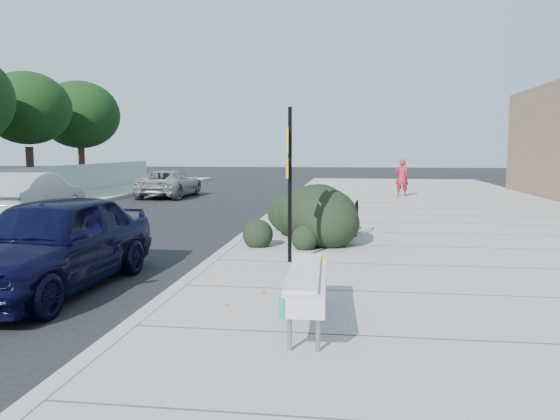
{
  "coord_description": "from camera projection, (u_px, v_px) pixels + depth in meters",
  "views": [
    {
      "loc": [
        2.69,
        -10.13,
        2.28
      ],
      "look_at": [
        1.17,
        1.25,
        1.0
      ],
      "focal_mm": 35.0,
      "sensor_mm": 36.0,
      "label": 1
    }
  ],
  "objects": [
    {
      "name": "curb_near",
      "position": [
        257.0,
        227.0,
        15.5
      ],
      "size": [
        0.22,
        50.0,
        0.17
      ],
      "primitive_type": "cube",
      "color": "#9E9E99",
      "rests_on": "ground"
    },
    {
      "name": "hedge",
      "position": [
        304.0,
        207.0,
        13.42
      ],
      "size": [
        2.14,
        3.94,
        1.44
      ],
      "primitive_type": "ellipsoid",
      "rotation": [
        0.0,
        0.0,
        -0.06
      ],
      "color": "black",
      "rests_on": "sidewalk_near"
    },
    {
      "name": "sedan_navy",
      "position": [
        52.0,
        243.0,
        8.81
      ],
      "size": [
        1.97,
        4.63,
        1.56
      ],
      "primitive_type": "imported",
      "rotation": [
        0.0,
        0.0,
        -0.03
      ],
      "color": "black",
      "rests_on": "ground"
    },
    {
      "name": "sign_post",
      "position": [
        289.0,
        176.0,
        10.19
      ],
      "size": [
        0.14,
        0.33,
        2.91
      ],
      "rotation": [
        0.0,
        0.0,
        0.21
      ],
      "color": "black",
      "rests_on": "sidewalk_near"
    },
    {
      "name": "suv_silver",
      "position": [
        170.0,
        184.0,
        26.09
      ],
      "size": [
        2.16,
        4.63,
        1.28
      ],
      "primitive_type": "imported",
      "rotation": [
        0.0,
        0.0,
        3.14
      ],
      "color": "gray",
      "rests_on": "ground"
    },
    {
      "name": "tree_far_f",
      "position": [
        80.0,
        115.0,
        30.48
      ],
      "size": [
        4.4,
        4.4,
        6.07
      ],
      "color": "#332114",
      "rests_on": "ground"
    },
    {
      "name": "wagon_silver",
      "position": [
        31.0,
        198.0,
        16.79
      ],
      "size": [
        2.27,
        5.01,
        1.59
      ],
      "primitive_type": "imported",
      "rotation": [
        0.0,
        0.0,
        3.27
      ],
      "color": "#A8A8AD",
      "rests_on": "ground"
    },
    {
      "name": "ground",
      "position": [
        212.0,
        267.0,
        10.59
      ],
      "size": [
        120.0,
        120.0,
        0.0
      ],
      "primitive_type": "plane",
      "color": "black",
      "rests_on": "ground"
    },
    {
      "name": "sidewalk_near",
      "position": [
        460.0,
        231.0,
        14.77
      ],
      "size": [
        11.2,
        50.0,
        0.15
      ],
      "primitive_type": "cube",
      "color": "gray",
      "rests_on": "ground"
    },
    {
      "name": "bike_rack",
      "position": [
        357.0,
        214.0,
        13.59
      ],
      "size": [
        0.09,
        0.59,
        0.86
      ],
      "rotation": [
        0.0,
        0.0,
        -0.06
      ],
      "color": "black",
      "rests_on": "sidewalk_near"
    },
    {
      "name": "pedestrian",
      "position": [
        402.0,
        178.0,
        24.73
      ],
      "size": [
        0.63,
        0.43,
        1.69
      ],
      "primitive_type": "imported",
      "rotation": [
        0.0,
        0.0,
        3.1
      ],
      "color": "maroon",
      "rests_on": "sidewalk_near"
    },
    {
      "name": "bench",
      "position": [
        307.0,
        282.0,
        6.58
      ],
      "size": [
        0.54,
        2.28,
        0.68
      ],
      "rotation": [
        0.0,
        0.0,
        0.04
      ],
      "color": "gray",
      "rests_on": "sidewalk_near"
    },
    {
      "name": "tree_far_e",
      "position": [
        27.0,
        108.0,
        25.56
      ],
      "size": [
        4.0,
        4.0,
        5.9
      ],
      "color": "#332114",
      "rests_on": "ground"
    }
  ]
}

